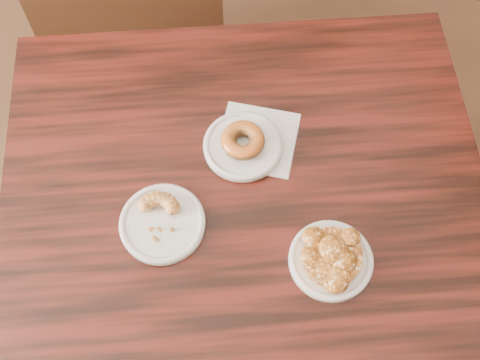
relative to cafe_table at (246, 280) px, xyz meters
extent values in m
plane|color=black|center=(-0.15, 0.13, -0.38)|extent=(5.00, 5.00, 0.00)
cube|color=black|center=(0.00, 0.00, 0.00)|extent=(1.03, 1.03, 0.75)
cube|color=silver|center=(0.06, 0.16, 0.38)|extent=(0.19, 0.19, 0.00)
cylinder|color=silver|center=(0.02, 0.14, 0.38)|extent=(0.15, 0.15, 0.01)
cylinder|color=silver|center=(-0.15, 0.02, 0.38)|extent=(0.15, 0.15, 0.01)
cylinder|color=silver|center=(0.12, -0.11, 0.38)|extent=(0.15, 0.15, 0.01)
torus|color=brown|center=(0.02, 0.14, 0.41)|extent=(0.08, 0.08, 0.03)
camera|label=1|loc=(-0.11, -0.41, 1.38)|focal=45.00mm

